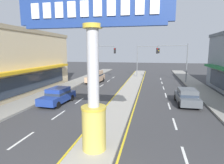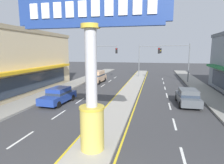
% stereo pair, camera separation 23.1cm
% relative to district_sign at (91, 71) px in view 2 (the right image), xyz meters
% --- Properties ---
extents(median_strip, '(2.24, 52.00, 0.14)m').
position_rel_district_sign_xyz_m(median_strip, '(0.00, 13.51, -4.00)').
color(median_strip, '#A39E93').
rests_on(median_strip, ground).
extents(sidewalk_left, '(2.73, 60.00, 0.18)m').
position_rel_district_sign_xyz_m(sidewalk_left, '(-9.08, 11.51, -3.98)').
color(sidewalk_left, gray).
rests_on(sidewalk_left, ground).
extents(sidewalk_right, '(2.73, 60.00, 0.18)m').
position_rel_district_sign_xyz_m(sidewalk_right, '(9.08, 11.51, -3.98)').
color(sidewalk_right, gray).
rests_on(sidewalk_right, ground).
extents(lane_markings, '(8.98, 52.00, 0.01)m').
position_rel_district_sign_xyz_m(lane_markings, '(0.00, 12.16, -4.07)').
color(lane_markings, silver).
rests_on(lane_markings, ground).
extents(district_sign, '(7.17, 1.24, 7.53)m').
position_rel_district_sign_xyz_m(district_sign, '(0.00, 0.00, 0.00)').
color(district_sign, gold).
rests_on(district_sign, median_strip).
extents(traffic_light_left_side, '(4.86, 0.46, 6.20)m').
position_rel_district_sign_xyz_m(traffic_light_left_side, '(-6.36, 23.42, 0.18)').
color(traffic_light_left_side, slate).
rests_on(traffic_light_left_side, ground).
extents(traffic_light_right_side, '(4.86, 0.46, 6.20)m').
position_rel_district_sign_xyz_m(traffic_light_right_side, '(6.36, 22.87, 0.18)').
color(traffic_light_right_side, slate).
rests_on(traffic_light_right_side, ground).
extents(traffic_light_median_far, '(4.20, 0.46, 6.20)m').
position_rel_district_sign_xyz_m(traffic_light_median_far, '(1.46, 28.12, 0.12)').
color(traffic_light_median_far, slate).
rests_on(traffic_light_median_far, ground).
extents(sedan_near_right_lane, '(2.03, 4.39, 1.53)m').
position_rel_district_sign_xyz_m(sedan_near_right_lane, '(-6.07, 7.74, -3.28)').
color(sedan_near_right_lane, navy).
rests_on(sedan_near_right_lane, ground).
extents(suv_far_right_lane, '(2.10, 4.67, 1.90)m').
position_rel_district_sign_xyz_m(suv_far_right_lane, '(-6.07, 20.24, -3.09)').
color(suv_far_right_lane, tan).
rests_on(suv_far_right_lane, ground).
extents(sedan_near_left_lane, '(1.89, 4.33, 1.53)m').
position_rel_district_sign_xyz_m(sedan_near_left_lane, '(6.07, 9.91, -3.28)').
color(sedan_near_left_lane, '#4C5156').
rests_on(sedan_near_left_lane, ground).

